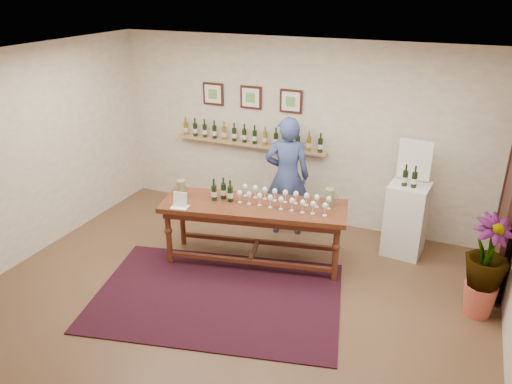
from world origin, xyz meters
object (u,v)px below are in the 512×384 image
at_px(display_pedestal, 406,219).
at_px(potted_plant, 485,267).
at_px(person, 287,177).
at_px(tasting_table, 254,213).

xyz_separation_m(display_pedestal, potted_plant, (0.99, -1.11, 0.10)).
bearing_deg(person, display_pedestal, 164.24).
distance_m(potted_plant, person, 2.93).
bearing_deg(display_pedestal, tasting_table, -149.95).
xyz_separation_m(tasting_table, potted_plant, (2.82, -0.05, -0.11)).
height_order(tasting_table, person, person).
height_order(display_pedestal, potted_plant, potted_plant).
xyz_separation_m(potted_plant, person, (-2.72, 1.05, 0.28)).
bearing_deg(display_pedestal, person, -177.98).
height_order(tasting_table, display_pedestal, display_pedestal).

